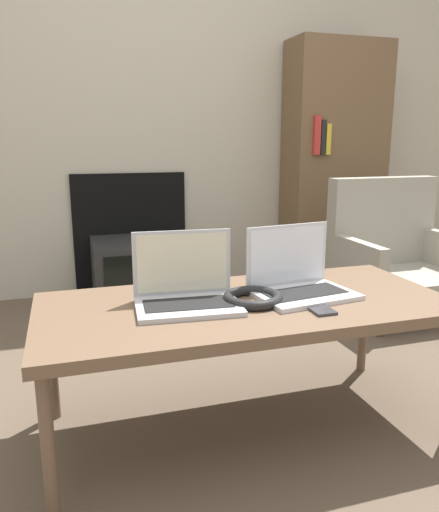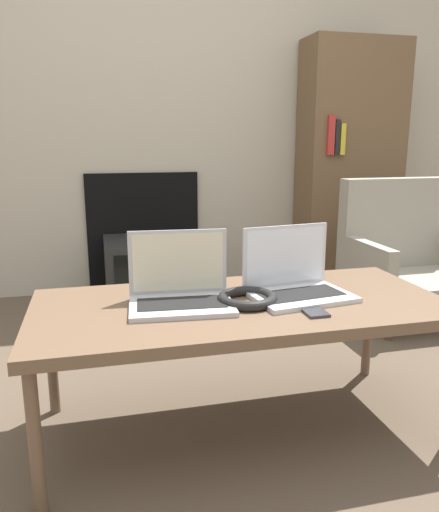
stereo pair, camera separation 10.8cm
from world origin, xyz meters
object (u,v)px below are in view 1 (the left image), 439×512
object	(u,v)px
tv	(137,271)
laptop_right	(298,280)
laptop_left	(186,290)
phone	(317,307)
headphones	(253,298)
armchair	(393,249)

from	to	relation	value
tv	laptop_right	bearing A→B (deg)	-76.86
laptop_left	phone	distance (m)	0.41
laptop_right	tv	distance (m)	1.55
laptop_right	headphones	xyz separation A→B (m)	(-0.18, -0.05, -0.03)
laptop_right	armchair	bearing A→B (deg)	32.22
laptop_left	phone	xyz separation A→B (m)	(0.38, -0.16, -0.05)
headphones	armchair	bearing A→B (deg)	37.12
laptop_left	armchair	world-z (taller)	armchair
armchair	tv	bearing A→B (deg)	155.17
phone	tv	world-z (taller)	phone
laptop_left	headphones	world-z (taller)	laptop_left
armchair	laptop_left	bearing A→B (deg)	-148.99
laptop_right	headphones	distance (m)	0.19
laptop_left	phone	size ratio (longest dim) A/B	2.48
laptop_right	headphones	bearing A→B (deg)	-174.10
tv	armchair	distance (m)	1.51
laptop_right	headphones	size ratio (longest dim) A/B	1.81
laptop_right	armchair	distance (m)	1.34
laptop_left	headphones	size ratio (longest dim) A/B	1.75
phone	headphones	bearing A→B (deg)	146.07
tv	armchair	world-z (taller)	armchair
phone	laptop_left	bearing A→B (deg)	157.20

